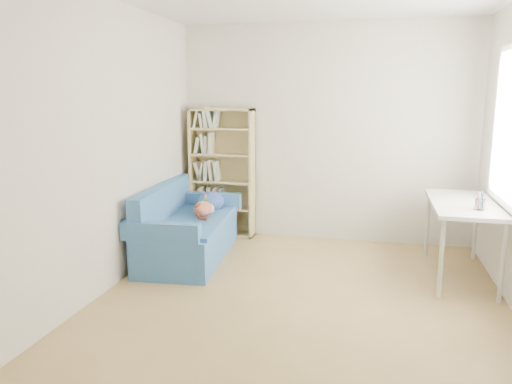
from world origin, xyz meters
TOP-DOWN VIEW (x-y plane):
  - ground at (0.00, 0.00)m, footprint 4.00×4.00m
  - room_shell at (0.10, 0.03)m, footprint 3.54×4.04m
  - sofa at (-1.38, 0.94)m, footprint 0.89×1.67m
  - bookshelf at (-1.25, 1.86)m, footprint 0.80×0.25m
  - desk at (1.43, 0.97)m, footprint 0.59×1.29m
  - pen_cup at (1.52, 0.65)m, footprint 0.09×0.09m

SIDE VIEW (x-z plane):
  - ground at x=0.00m, z-range 0.00..0.00m
  - sofa at x=-1.38m, z-range -0.09..0.70m
  - desk at x=1.43m, z-range 0.31..1.06m
  - bookshelf at x=-1.25m, z-range -0.06..1.54m
  - pen_cup at x=1.52m, z-range 0.73..0.90m
  - room_shell at x=0.10m, z-range 0.33..2.95m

